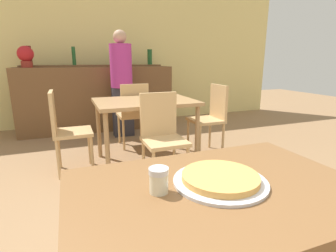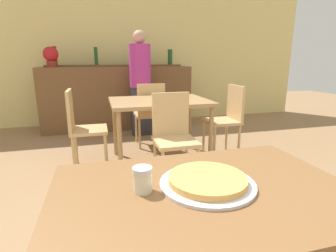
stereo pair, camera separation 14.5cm
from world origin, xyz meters
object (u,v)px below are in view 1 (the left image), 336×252
cheese_shaker (159,180)px  potted_plant (26,55)px  person_standing (122,81)px  chair_far_side_back (134,111)px  chair_far_side_left (65,126)px  pizza_tray (220,179)px  chair_far_side_right (211,114)px  chair_far_side_front (162,132)px

cheese_shaker → potted_plant: size_ratio=0.28×
person_standing → potted_plant: size_ratio=5.08×
chair_far_side_back → person_standing: bearing=-87.9°
chair_far_side_back → chair_far_side_left: 1.08m
chair_far_side_left → pizza_tray: (0.58, -2.16, 0.26)m
cheese_shaker → potted_plant: 4.02m
chair_far_side_right → person_standing: bearing=-143.0°
chair_far_side_right → potted_plant: size_ratio=2.77×
chair_far_side_back → chair_far_side_left: (-0.90, -0.59, 0.00)m
pizza_tray → chair_far_side_left: bearing=104.9°
chair_far_side_front → cheese_shaker: chair_far_side_front is taller
chair_far_side_back → pizza_tray: chair_far_side_back is taller
potted_plant → pizza_tray: bearing=-74.7°
chair_far_side_left → person_standing: (0.88, 1.23, 0.38)m
pizza_tray → cheese_shaker: bearing=176.2°
chair_far_side_right → pizza_tray: (-1.23, -2.16, 0.26)m
person_standing → pizza_tray: bearing=-95.1°
chair_far_side_back → chair_far_side_right: same height
chair_far_side_front → pizza_tray: 1.63m
pizza_tray → person_standing: size_ratio=0.21×
chair_far_side_front → chair_far_side_right: 1.08m
chair_far_side_front → person_standing: 1.86m
chair_far_side_right → pizza_tray: 2.50m
chair_far_side_left → cheese_shaker: chair_far_side_left is taller
chair_far_side_back → person_standing: size_ratio=0.55×
person_standing → chair_far_side_front: bearing=-89.3°
chair_far_side_right → cheese_shaker: (-1.47, -2.15, 0.29)m
chair_far_side_right → pizza_tray: chair_far_side_right is taller
chair_far_side_left → pizza_tray: size_ratio=2.54×
chair_far_side_left → chair_far_side_right: (1.81, -0.00, 0.00)m
chair_far_side_left → person_standing: person_standing is taller
chair_far_side_left → chair_far_side_back: bearing=-56.8°
cheese_shaker → person_standing: 3.42m
cheese_shaker → person_standing: bearing=80.9°
chair_far_side_right → potted_plant: 2.99m
chair_far_side_front → chair_far_side_back: bearing=90.0°
chair_far_side_front → potted_plant: (-1.40, 2.35, 0.76)m
chair_far_side_left → cheese_shaker: bearing=-171.1°
chair_far_side_front → chair_far_side_left: (-0.90, 0.59, 0.00)m
pizza_tray → cheese_shaker: cheese_shaker is taller
chair_far_side_front → pizza_tray: (-0.33, -1.57, 0.26)m
chair_far_side_front → cheese_shaker: (-0.57, -1.56, 0.29)m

